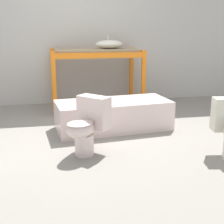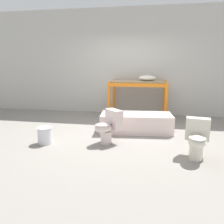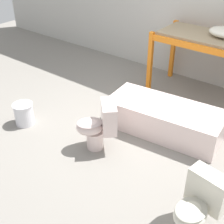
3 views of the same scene
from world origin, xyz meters
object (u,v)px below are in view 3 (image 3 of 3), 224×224
(bathtub_main, at_px, (164,117))
(toilet_near, at_px, (198,206))
(bucket_white, at_px, (24,114))
(toilet_far, at_px, (99,125))

(bathtub_main, distance_m, toilet_near, 1.72)
(toilet_near, bearing_deg, bucket_white, -174.14)
(bathtub_main, height_order, toilet_far, toilet_far)
(bathtub_main, height_order, bucket_white, bathtub_main)
(bathtub_main, xyz_separation_m, toilet_far, (-0.49, -0.87, 0.12))
(toilet_near, relative_size, toilet_far, 1.00)
(toilet_far, bearing_deg, bucket_white, -122.16)
(toilet_far, bearing_deg, bathtub_main, 106.94)
(toilet_near, xyz_separation_m, bucket_white, (-2.85, 0.20, -0.18))
(toilet_near, bearing_deg, bathtub_main, 139.80)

